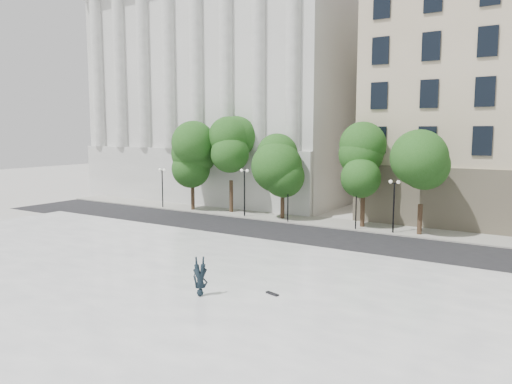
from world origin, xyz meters
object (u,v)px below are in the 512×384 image
Objects in this scene: person_lying at (201,290)px; skateboard at (272,294)px; traffic_light_east at (357,183)px; traffic_light_west at (288,180)px.

person_lying is 2.50× the size of skateboard.
person_lying is 3.26m from skateboard.
person_lying is at bearing -88.84° from traffic_light_east.
traffic_light_west reaches higher than person_lying.
traffic_light_east is at bearing 53.61° from person_lying.
traffic_light_east is (6.12, 0.00, 0.02)m from traffic_light_west.
traffic_light_west is 0.99× the size of traffic_light_east.
traffic_light_west is at bearing 70.63° from person_lying.
person_lying reaches higher than skateboard.
skateboard is at bearing -80.38° from traffic_light_east.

